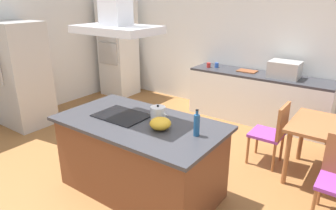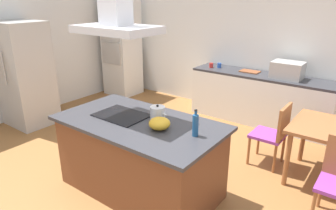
% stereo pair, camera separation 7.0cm
% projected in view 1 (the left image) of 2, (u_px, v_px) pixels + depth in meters
% --- Properties ---
extents(ground, '(16.00, 16.00, 0.00)m').
position_uv_depth(ground, '(202.00, 143.00, 4.87)').
color(ground, '#936033').
extents(wall_back, '(7.20, 0.10, 2.70)m').
position_uv_depth(wall_back, '(251.00, 44.00, 5.74)').
color(wall_back, white).
rests_on(wall_back, ground).
extents(wall_left, '(0.10, 8.80, 2.70)m').
position_uv_depth(wall_left, '(37.00, 43.00, 5.91)').
color(wall_left, white).
rests_on(wall_left, ground).
extents(kitchen_island, '(1.92, 1.06, 0.90)m').
position_uv_depth(kitchen_island, '(140.00, 156.00, 3.57)').
color(kitchen_island, brown).
rests_on(kitchen_island, ground).
extents(cooktop, '(0.60, 0.44, 0.01)m').
position_uv_depth(cooktop, '(121.00, 116.00, 3.56)').
color(cooktop, black).
rests_on(cooktop, kitchen_island).
extents(tea_kettle, '(0.22, 0.17, 0.18)m').
position_uv_depth(tea_kettle, '(158.00, 113.00, 3.43)').
color(tea_kettle, silver).
rests_on(tea_kettle, kitchen_island).
extents(olive_oil_bottle, '(0.06, 0.06, 0.28)m').
position_uv_depth(olive_oil_bottle, '(197.00, 125.00, 3.03)').
color(olive_oil_bottle, navy).
rests_on(olive_oil_bottle, kitchen_island).
extents(mixing_bowl, '(0.23, 0.23, 0.13)m').
position_uv_depth(mixing_bowl, '(160.00, 123.00, 3.20)').
color(mixing_bowl, gold).
rests_on(mixing_bowl, kitchen_island).
extents(back_counter, '(2.51, 0.62, 0.90)m').
position_uv_depth(back_counter, '(257.00, 98.00, 5.58)').
color(back_counter, silver).
rests_on(back_counter, ground).
extents(countertop_microwave, '(0.50, 0.38, 0.28)m').
position_uv_depth(countertop_microwave, '(285.00, 70.00, 5.15)').
color(countertop_microwave, '#B2AFAA').
rests_on(countertop_microwave, back_counter).
extents(coffee_mug_red, '(0.08, 0.08, 0.09)m').
position_uv_depth(coffee_mug_red, '(209.00, 65.00, 5.90)').
color(coffee_mug_red, red).
rests_on(coffee_mug_red, back_counter).
extents(coffee_mug_blue, '(0.08, 0.08, 0.09)m').
position_uv_depth(coffee_mug_blue, '(217.00, 65.00, 5.90)').
color(coffee_mug_blue, '#2D56B2').
rests_on(coffee_mug_blue, back_counter).
extents(cutting_board, '(0.34, 0.24, 0.02)m').
position_uv_depth(cutting_board, '(247.00, 71.00, 5.60)').
color(cutting_board, brown).
rests_on(cutting_board, back_counter).
extents(wall_oven_stack, '(0.70, 0.66, 2.20)m').
position_uv_depth(wall_oven_stack, '(118.00, 47.00, 6.95)').
color(wall_oven_stack, silver).
rests_on(wall_oven_stack, ground).
extents(refrigerator, '(0.80, 0.73, 1.82)m').
position_uv_depth(refrigerator, '(22.00, 75.00, 5.30)').
color(refrigerator, '#B2AFAA').
rests_on(refrigerator, ground).
extents(chair_at_left_end, '(0.42, 0.42, 0.89)m').
position_uv_depth(chair_at_left_end, '(273.00, 130.00, 4.12)').
color(chair_at_left_end, purple).
rests_on(chair_at_left_end, ground).
extents(range_hood, '(0.90, 0.55, 0.78)m').
position_uv_depth(range_hood, '(115.00, 9.00, 3.15)').
color(range_hood, '#ADADB2').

